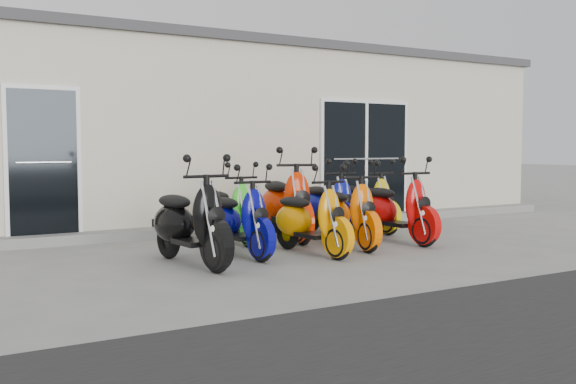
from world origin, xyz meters
The scene contains 15 objects.
ground centered at (0.00, 0.00, 0.00)m, with size 80.00×80.00×0.00m, color gray.
building centered at (0.00, 5.20, 1.60)m, with size 14.00×6.00×3.20m, color beige.
roof_cap centered at (0.00, 5.20, 3.28)m, with size 14.20×6.20×0.16m, color #3F3F42.
front_step centered at (0.00, 2.02, 0.07)m, with size 14.00×0.40×0.15m, color gray.
door_left centered at (-3.20, 2.17, 1.26)m, with size 1.07×0.08×2.22m, color black.
door_right centered at (2.60, 2.17, 1.26)m, with size 2.02×0.08×2.22m, color black.
scooter_front_black centered at (-1.98, -0.48, 0.67)m, with size 0.66×1.82×1.35m, color black, non-canonical shape.
scooter_front_blue centered at (-1.20, -0.17, 0.61)m, with size 0.60×1.65×1.22m, color #060779, non-canonical shape.
scooter_front_orange_a centered at (-0.31, -0.53, 0.60)m, with size 0.60×1.64×1.21m, color #FF9400, non-canonical shape.
scooter_front_orange_b centered at (0.46, -0.27, 0.62)m, with size 0.62×1.69×1.25m, color #FC6100, non-canonical shape.
scooter_front_red centered at (1.38, -0.23, 0.65)m, with size 0.64×1.75×1.29m, color red, non-canonical shape.
scooter_back_green centered at (-0.80, 0.98, 0.61)m, with size 0.60×1.65×1.22m, color #3DDC28, non-canonical shape.
scooter_back_red centered at (0.09, 0.83, 0.72)m, with size 0.70×1.94×1.43m, color red, non-canonical shape.
scooter_back_blue centered at (0.96, 0.96, 0.62)m, with size 0.61×1.69×1.25m, color #0A1192, non-canonical shape.
scooter_back_yellow centered at (1.73, 0.97, 0.61)m, with size 0.61×1.66×1.23m, color #DABF0A, non-canonical shape.
Camera 1 is at (-4.78, -7.67, 1.42)m, focal length 40.00 mm.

